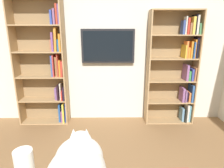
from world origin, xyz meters
TOP-DOWN VIEW (x-y plane):
  - wall_back at (0.00, -2.23)m, footprint 4.52×0.06m
  - bookshelf_left at (-1.26, -2.06)m, footprint 0.86×0.28m
  - bookshelf_right at (1.05, -2.06)m, footprint 0.87×0.28m
  - wall_mounted_tv at (-0.03, -2.15)m, footprint 0.93×0.07m
  - paper_towel_roll at (0.45, 0.29)m, footprint 0.11×0.11m

SIDE VIEW (x-z plane):
  - paper_towel_roll at x=0.45m, z-range 0.74..0.98m
  - bookshelf_left at x=-1.26m, z-range 0.01..2.00m
  - bookshelf_right at x=1.05m, z-range -0.01..2.17m
  - wall_back at x=0.00m, z-range 0.00..2.70m
  - wall_mounted_tv at x=-0.03m, z-range 1.10..1.69m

